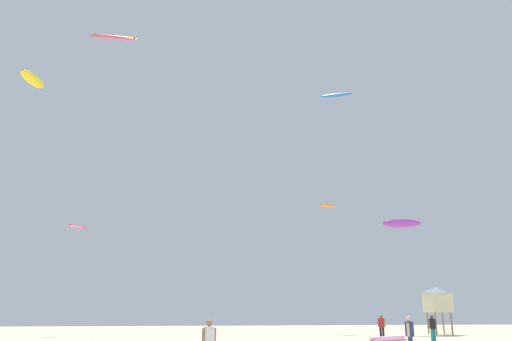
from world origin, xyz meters
The scene contains 12 objects.
person_foreground centered at (-3.24, 4.71, 1.02)m, with size 0.53×0.39×1.74m.
person_midground centered at (12.57, 19.28, 1.04)m, with size 0.59×0.40×1.78m.
person_left centered at (6.36, 9.26, 1.05)m, with size 0.42×0.49×1.80m.
person_right centered at (10.39, 22.92, 1.04)m, with size 0.47×0.43×1.78m.
kite_grounded_mid centered at (8.91, 18.21, 0.23)m, with size 3.91×3.09×0.48m.
lifeguard_tower centered at (18.76, 30.18, 3.05)m, with size 2.30×2.30×4.15m.
kite_aloft_0 centered at (16.85, 32.24, 10.38)m, with size 3.92×1.48×0.96m.
kite_aloft_1 centered at (-10.88, 24.53, 24.24)m, with size 3.96×1.24×0.91m.
kite_aloft_2 centered at (12.61, 38.04, 26.52)m, with size 3.96×2.47×0.71m.
kite_aloft_3 centered at (-16.36, 22.85, 19.17)m, with size 1.63×3.13×0.74m.
kite_aloft_4 centered at (10.56, 36.40, 12.83)m, with size 2.25×1.23×0.34m.
kite_aloft_5 centered at (-14.44, 34.63, 9.68)m, with size 1.82×2.12×0.29m.
Camera 1 is at (-4.14, -13.94, 2.04)m, focal length 34.84 mm.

